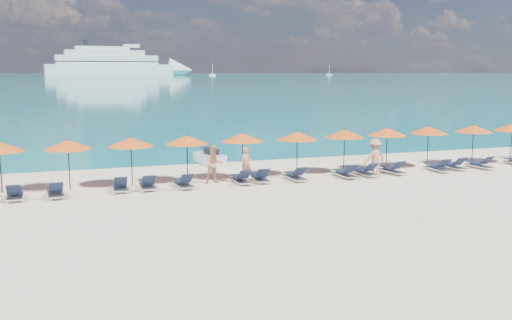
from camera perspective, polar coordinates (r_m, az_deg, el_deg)
name	(u,v)px	position (r m, az deg, el deg)	size (l,w,h in m)	color
ground	(280,200)	(23.40, 2.37, -3.99)	(1400.00, 1400.00, 0.00)	beige
sea	(68,75)	(681.33, -18.25, 8.09)	(1600.00, 1300.00, 0.01)	#1FA9B2
cruise_ship	(123,65)	(565.31, -13.14, 9.24)	(141.26, 34.97, 38.92)	silver
sailboat_near	(212,74)	(557.90, -4.38, 8.53)	(6.25, 2.08, 11.45)	silver
sailboat_far	(329,74)	(607.36, 7.34, 8.50)	(5.61, 1.87, 10.29)	silver
jetski	(210,158)	(32.29, -4.63, 0.24)	(1.41, 2.58, 0.87)	silver
beachgoer_a	(246,164)	(26.96, -0.96, -0.44)	(0.61, 0.40, 1.68)	tan
beachgoer_b	(214,164)	(26.65, -4.22, -0.43)	(0.88, 0.50, 1.80)	tan
beachgoer_c	(375,157)	(29.07, 11.78, 0.26)	(1.21, 0.56, 1.87)	tan
umbrella_3	(68,145)	(26.32, -18.29, 1.47)	(2.10, 2.10, 2.28)	black
umbrella_4	(131,142)	(26.52, -12.40, 1.77)	(2.10, 2.10, 2.28)	black
umbrella_5	(187,140)	(26.96, -6.92, 2.03)	(2.10, 2.10, 2.28)	black
umbrella_6	(242,137)	(27.72, -1.37, 2.28)	(2.10, 2.10, 2.28)	black
umbrella_7	(297,136)	(28.46, 4.14, 2.44)	(2.10, 2.10, 2.28)	black
umbrella_8	(345,133)	(29.76, 8.85, 2.64)	(2.10, 2.10, 2.28)	black
umbrella_9	(387,132)	(30.99, 12.99, 2.76)	(2.10, 2.10, 2.28)	black
umbrella_10	(429,130)	(32.54, 16.88, 2.89)	(2.10, 2.10, 2.28)	black
umbrella_11	(474,129)	(34.14, 20.94, 2.95)	(2.10, 2.10, 2.28)	black
umbrella_12	(512,127)	(35.78, 24.26, 3.00)	(2.10, 2.10, 2.28)	black
lounger_4	(15,194)	(25.36, -22.99, -3.14)	(0.66, 1.71, 0.66)	silver
lounger_5	(56,192)	(25.25, -19.41, -2.99)	(0.75, 1.74, 0.66)	silver
lounger_6	(120,186)	(25.72, -13.42, -2.51)	(0.69, 1.72, 0.66)	silver
lounger_7	(148,184)	(25.82, -10.79, -2.38)	(0.67, 1.72, 0.66)	silver
lounger_8	(183,183)	(25.89, -7.29, -2.26)	(0.75, 1.74, 0.66)	silver
lounger_9	(241,179)	(26.64, -1.54, -1.87)	(0.66, 1.72, 0.66)	silver
lounger_10	(260,177)	(27.03, 0.42, -1.71)	(0.77, 1.75, 0.66)	silver
lounger_11	(295,176)	(27.46, 3.93, -1.56)	(0.65, 1.71, 0.66)	silver
lounger_12	(345,173)	(28.41, 8.87, -1.29)	(0.69, 1.73, 0.66)	silver
lounger_13	(365,171)	(29.05, 10.84, -1.12)	(0.75, 1.74, 0.66)	silver
lounger_14	(392,169)	(29.95, 13.45, -0.90)	(0.75, 1.74, 0.66)	silver
lounger_15	(438,167)	(31.28, 17.70, -0.67)	(0.66, 1.72, 0.66)	silver
lounger_16	(453,165)	(32.14, 19.14, -0.50)	(0.63, 1.70, 0.66)	silver
lounger_17	(480,164)	(32.99, 21.47, -0.39)	(0.75, 1.74, 0.66)	silver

